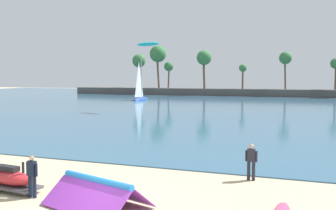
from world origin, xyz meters
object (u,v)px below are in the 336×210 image
sailboat_near_shore (140,96)px  folded_kite (97,188)px  watercraft_on_trailer (11,179)px  kite_aloft_high_over_bay (148,44)px  person_at_waterline (251,161)px  person_rigging_by_gear (32,175)px

sailboat_near_shore → folded_kite: bearing=-67.2°
watercraft_on_trailer → kite_aloft_high_over_bay: kite_aloft_high_over_bay is taller
watercraft_on_trailer → sailboat_near_shore: (-20.08, 57.55, 0.41)m
sailboat_near_shore → kite_aloft_high_over_bay: (11.52, -23.12, 8.12)m
person_at_waterline → sailboat_near_shore: bearing=119.0°
folded_kite → kite_aloft_high_over_bay: (-12.88, 34.90, 8.35)m
folded_kite → person_rigging_by_gear: bearing=177.9°
sailboat_near_shore → kite_aloft_high_over_bay: bearing=-63.5°
folded_kite → watercraft_on_trailer: 4.35m
watercraft_on_trailer → sailboat_near_shore: 60.95m
person_at_waterline → folded_kite: bearing=-130.4°
folded_kite → watercraft_on_trailer: bearing=173.9°
watercraft_on_trailer → person_rigging_by_gear: 1.47m
person_at_waterline → watercraft_on_trailer: bearing=-150.8°
folded_kite → person_at_waterline: person_at_waterline is taller
kite_aloft_high_over_bay → watercraft_on_trailer: bearing=-54.6°
sailboat_near_shore → person_rigging_by_gear: bearing=-69.7°
person_at_waterline → kite_aloft_high_over_bay: (-17.56, 29.40, 8.15)m
watercraft_on_trailer → sailboat_near_shore: bearing=109.2°
person_at_waterline → sailboat_near_shore: 60.03m
folded_kite → sailboat_near_shore: size_ratio=0.42×
folded_kite → sailboat_near_shore: (-24.40, 58.01, 0.23)m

